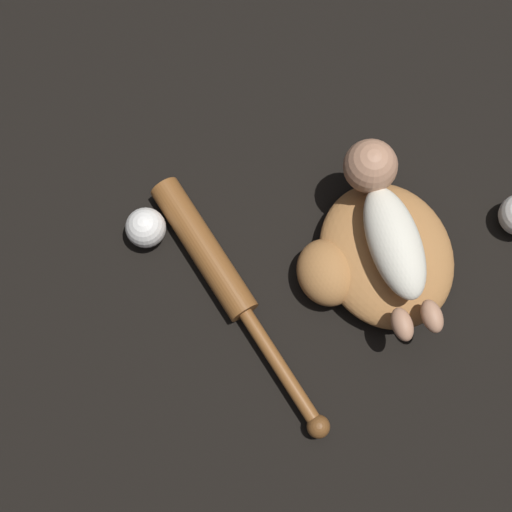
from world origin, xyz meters
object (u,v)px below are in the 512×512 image
at_px(baseball_bat, 220,274).
at_px(baseball, 146,228).
at_px(baseball_glove, 376,258).
at_px(baby_figure, 387,218).

height_order(baseball_bat, baseball, baseball).
xyz_separation_m(baseball_glove, baseball_bat, (0.05, 0.30, -0.02)).
height_order(baseball_glove, baseball_bat, baseball_glove).
relative_size(baseball_glove, baby_figure, 0.84).
xyz_separation_m(baseball_glove, baby_figure, (0.05, -0.02, 0.09)).
relative_size(baby_figure, baseball_bat, 0.67).
bearing_deg(baseball_glove, baby_figure, -22.18).
bearing_deg(baseball_glove, baseball_bat, 81.13).
distance_m(baseball_glove, baseball_bat, 0.30).
bearing_deg(baseball, baby_figure, -105.66).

